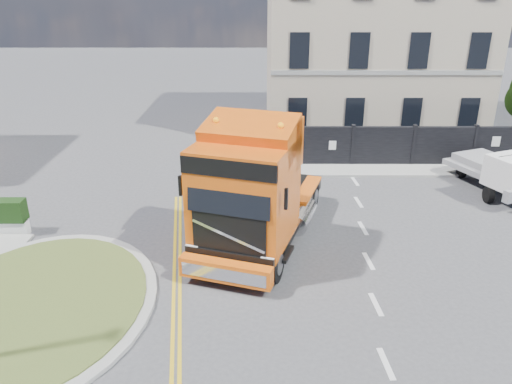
{
  "coord_description": "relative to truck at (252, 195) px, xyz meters",
  "views": [
    {
      "loc": [
        -0.72,
        -14.64,
        8.38
      ],
      "look_at": [
        -0.75,
        1.18,
        1.8
      ],
      "focal_mm": 35.0,
      "sensor_mm": 36.0,
      "label": 1
    }
  ],
  "objects": [
    {
      "name": "pavement_far",
      "position": [
        6.86,
        7.74,
        -1.98
      ],
      "size": [
        20.0,
        1.6,
        0.12
      ],
      "primitive_type": "cube",
      "color": "#979792",
      "rests_on": "ground"
    },
    {
      "name": "ground",
      "position": [
        0.86,
        -0.36,
        -2.04
      ],
      "size": [
        120.0,
        120.0,
        0.0
      ],
      "primitive_type": "plane",
      "color": "#424244",
      "rests_on": "ground"
    },
    {
      "name": "traffic_island",
      "position": [
        -6.14,
        -3.36,
        -1.96
      ],
      "size": [
        6.8,
        6.8,
        0.17
      ],
      "color": "#979792",
      "rests_on": "ground"
    },
    {
      "name": "georgian_building",
      "position": [
        6.86,
        16.14,
        3.74
      ],
      "size": [
        12.3,
        10.3,
        12.8
      ],
      "color": "#BBB094",
      "rests_on": "ground"
    },
    {
      "name": "hoarding_fence",
      "position": [
        7.41,
        8.64,
        -1.04
      ],
      "size": [
        18.8,
        0.25,
        2.0
      ],
      "color": "black",
      "rests_on": "ground"
    },
    {
      "name": "truck",
      "position": [
        0.0,
        0.0,
        0.0
      ],
      "size": [
        4.98,
        8.08,
        4.54
      ],
      "rotation": [
        0.0,
        0.0,
        -0.31
      ],
      "color": "black",
      "rests_on": "ground"
    },
    {
      "name": "flatbed_pickup",
      "position": [
        10.69,
        4.62,
        -0.98
      ],
      "size": [
        3.55,
        5.19,
        1.97
      ],
      "rotation": [
        0.0,
        0.0,
        0.4
      ],
      "color": "gray",
      "rests_on": "ground"
    }
  ]
}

